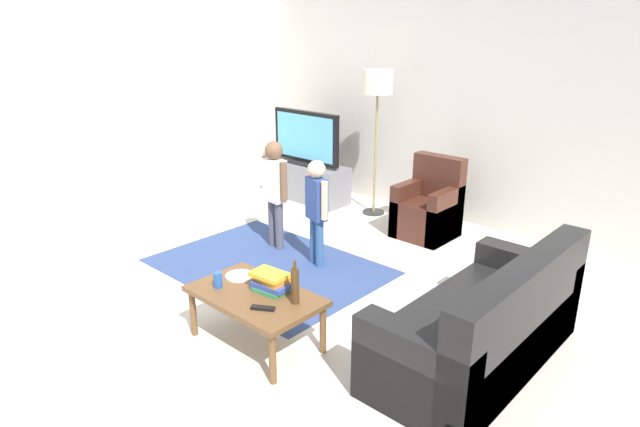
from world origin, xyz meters
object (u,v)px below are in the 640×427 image
at_px(tv_remote, 263,308).
at_px(tv_stand, 307,182).
at_px(child_near_tv, 275,185).
at_px(child_center, 317,203).
at_px(floor_lamp, 378,90).
at_px(armchair, 429,210).
at_px(couch, 488,330).
at_px(book_stack, 271,281).
at_px(tv, 306,138).
at_px(plate, 239,276).
at_px(soda_can, 218,280).
at_px(bottle, 295,285).
at_px(coffee_table, 255,299).

bearing_deg(tv_remote, tv_stand, 98.12).
distance_m(child_near_tv, child_center, 0.63).
bearing_deg(tv_remote, floor_lamp, 83.03).
relative_size(armchair, child_center, 0.84).
relative_size(couch, book_stack, 5.85).
bearing_deg(child_center, couch, -12.57).
bearing_deg(floor_lamp, tv, -170.42).
relative_size(tv_stand, armchair, 1.33).
relative_size(floor_lamp, plate, 8.09).
bearing_deg(floor_lamp, soda_can, -73.98).
xyz_separation_m(bottle, plate, (-0.62, -0.00, -0.13)).
distance_m(tv, floor_lamp, 1.25).
height_order(tv_stand, floor_lamp, floor_lamp).
xyz_separation_m(child_near_tv, coffee_table, (1.27, -1.39, -0.33)).
xyz_separation_m(book_stack, tv_remote, (0.17, -0.24, -0.06)).
height_order(child_center, plate, child_center).
xyz_separation_m(tv, tv_remote, (2.42, -2.95, -0.42)).
distance_m(armchair, plate, 2.71).
relative_size(tv, soda_can, 9.17).
distance_m(coffee_table, book_stack, 0.17).
bearing_deg(floor_lamp, tv_remote, -65.90).
relative_size(floor_lamp, child_center, 1.66).
height_order(armchair, child_center, child_center).
bearing_deg(bottle, book_stack, 176.00).
height_order(couch, coffee_table, couch).
xyz_separation_m(tv_stand, plate, (1.90, -2.75, 0.18)).
xyz_separation_m(armchair, floor_lamp, (-0.92, 0.19, 1.25)).
bearing_deg(armchair, child_center, -104.94).
height_order(bottle, plate, bottle).
height_order(floor_lamp, child_center, floor_lamp).
height_order(coffee_table, tv_remote, tv_remote).
height_order(couch, book_stack, couch).
bearing_deg(plate, soda_can, -84.88).
relative_size(tv_stand, floor_lamp, 0.67).
height_order(child_near_tv, child_center, child_near_tv).
relative_size(child_center, tv_remote, 6.32).
xyz_separation_m(floor_lamp, plate, (0.88, -2.90, -1.12)).
relative_size(soda_can, plate, 0.55).
relative_size(floor_lamp, tv_remote, 10.47).
relative_size(floor_lamp, coffee_table, 1.78).
relative_size(bottle, soda_can, 2.70).
relative_size(couch, floor_lamp, 1.01).
relative_size(armchair, plate, 4.09).
distance_m(tv, bottle, 3.72).
height_order(armchair, book_stack, armchair).
relative_size(child_center, plate, 4.88).
bearing_deg(book_stack, couch, 29.88).
bearing_deg(tv_stand, child_center, -43.73).
bearing_deg(plate, book_stack, 3.11).
bearing_deg(floor_lamp, child_center, -71.95).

